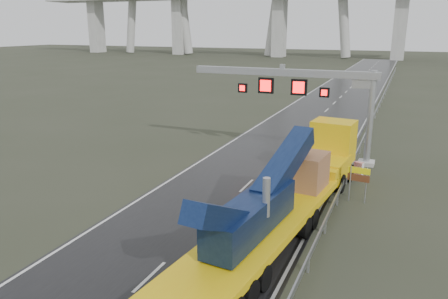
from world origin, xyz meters
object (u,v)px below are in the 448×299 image
at_px(exit_sign_pair, 358,178).
at_px(striped_barrier, 359,169).
at_px(sign_gantry, 308,89).
at_px(heavy_haul_truck, 295,184).

xyz_separation_m(exit_sign_pair, striped_barrier, (-0.44, 4.90, -1.03)).
relative_size(sign_gantry, exit_sign_pair, 6.68).
bearing_deg(exit_sign_pair, heavy_haul_truck, -124.40).
bearing_deg(sign_gantry, heavy_haul_truck, -80.26).
height_order(heavy_haul_truck, exit_sign_pair, heavy_haul_truck).
height_order(heavy_haul_truck, striped_barrier, heavy_haul_truck).
xyz_separation_m(heavy_haul_truck, striped_barrier, (2.57, 8.44, -1.38)).
bearing_deg(heavy_haul_truck, sign_gantry, 105.86).
height_order(sign_gantry, striped_barrier, sign_gantry).
bearing_deg(sign_gantry, exit_sign_pair, -58.00).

